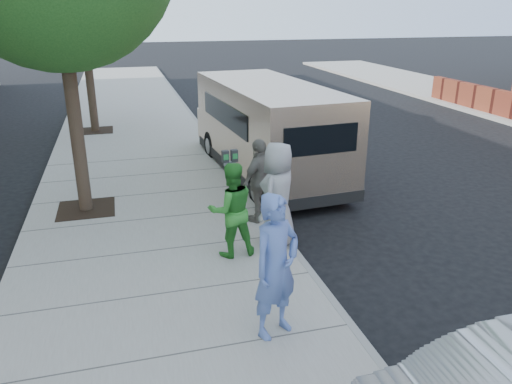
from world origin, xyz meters
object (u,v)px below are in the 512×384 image
Objects in this scene: person_officer at (276,267)px; person_green_shirt at (231,210)px; person_gray_shirt at (278,195)px; van at (266,128)px; parking_meter at (230,171)px; person_striped_polo at (260,181)px.

person_green_shirt is at bearing 65.52° from person_officer.
person_gray_shirt is at bearing 45.79° from person_officer.
van reaches higher than person_gray_shirt.
parking_meter is 3.62m from van.
person_gray_shirt is (-1.09, -4.45, -0.18)m from van.
van reaches higher than person_green_shirt.
parking_meter is at bearing 60.58° from person_officer.
person_striped_polo is (0.89, 1.32, 0.01)m from person_green_shirt.
person_striped_polo is (-1.09, -3.26, -0.29)m from van.
person_gray_shirt reaches higher than person_green_shirt.
van is 4.58m from person_gray_shirt.
person_gray_shirt reaches higher than parking_meter.
van reaches higher than parking_meter.
van is (1.69, 3.20, 0.05)m from parking_meter.
person_gray_shirt is at bearing -174.16° from person_green_shirt.
person_striped_polo is (0.83, 3.69, -0.13)m from person_officer.
person_green_shirt is (-0.06, 2.37, -0.15)m from person_officer.
person_officer is 1.02× the size of person_gray_shirt.
person_officer is 2.64m from person_gray_shirt.
van is at bearing -144.41° from person_striped_polo.
person_striped_polo is (0.00, 1.18, -0.11)m from person_gray_shirt.
van is at bearing 48.64° from person_officer.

